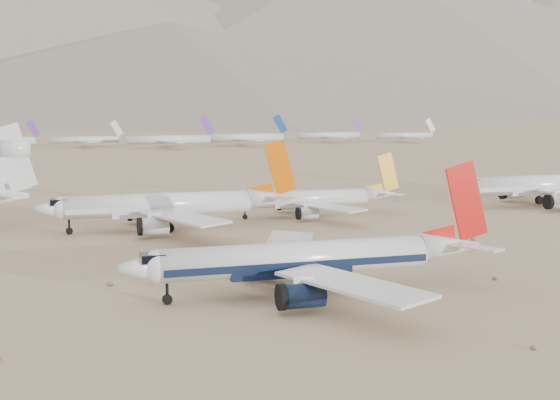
# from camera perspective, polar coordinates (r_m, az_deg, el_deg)

# --- Properties ---
(ground) EXTENTS (7000.00, 7000.00, 0.00)m
(ground) POSITION_cam_1_polar(r_m,az_deg,el_deg) (107.82, 4.78, -6.91)
(ground) COLOR #88714F
(ground) RESTS_ON ground
(main_airliner) EXTENTS (50.41, 49.24, 17.79)m
(main_airliner) POSITION_cam_1_polar(r_m,az_deg,el_deg) (107.00, 2.37, -4.31)
(main_airliner) COLOR silver
(main_airliner) RESTS_ON ground
(row2_navy_widebody) EXTENTS (52.07, 50.92, 18.52)m
(row2_navy_widebody) POSITION_cam_1_polar(r_m,az_deg,el_deg) (204.71, 19.18, 1.04)
(row2_navy_widebody) COLOR silver
(row2_navy_widebody) RESTS_ON ground
(row2_gold_tail) EXTENTS (39.88, 39.00, 14.20)m
(row2_gold_tail) POSITION_cam_1_polar(r_m,az_deg,el_deg) (176.52, 2.36, 0.09)
(row2_gold_tail) COLOR silver
(row2_gold_tail) RESTS_ON ground
(row2_orange_tail) EXTENTS (50.49, 49.39, 18.01)m
(row2_orange_tail) POSITION_cam_1_polar(r_m,az_deg,el_deg) (159.94, -8.09, -0.37)
(row2_orange_tail) COLOR silver
(row2_orange_tail) RESTS_ON ground
(distant_storage_row) EXTENTS (456.12, 64.28, 15.14)m
(distant_storage_row) POSITION_cam_1_polar(r_m,az_deg,el_deg) (423.80, -15.95, 4.22)
(distant_storage_row) COLOR silver
(distant_storage_row) RESTS_ON ground
(mountain_range) EXTENTS (7354.00, 3024.00, 470.00)m
(mountain_range) POSITION_cam_1_polar(r_m,az_deg,el_deg) (1756.08, -13.46, 12.68)
(mountain_range) COLOR slate
(mountain_range) RESTS_ON ground
(foothills) EXTENTS (4637.50, 1395.00, 155.00)m
(foothills) POSITION_cam_1_polar(r_m,az_deg,el_deg) (1324.39, 8.63, 9.20)
(foothills) COLOR slate
(foothills) RESTS_ON ground
(desert_scrub) EXTENTS (261.14, 121.67, 0.63)m
(desert_scrub) POSITION_cam_1_polar(r_m,az_deg,el_deg) (80.26, 14.37, -12.03)
(desert_scrub) COLOR brown
(desert_scrub) RESTS_ON ground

